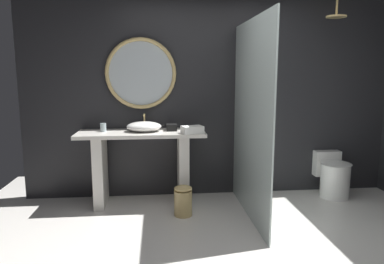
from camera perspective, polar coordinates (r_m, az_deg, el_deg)
name	(u,v)px	position (r m, az deg, el deg)	size (l,w,h in m)	color
back_wall_panel	(214,95)	(4.61, 3.54, 5.98)	(4.80, 0.10, 2.60)	#232326
vanity_counter	(142,160)	(4.33, -8.01, -4.44)	(1.50, 0.54, 0.89)	silver
vessel_sink	(144,126)	(4.27, -7.68, 0.88)	(0.41, 0.34, 0.20)	white
tumbler_cup	(103,127)	(4.35, -14.02, 0.71)	(0.07, 0.07, 0.10)	silver
tissue_box	(172,127)	(4.30, -3.27, 0.74)	(0.13, 0.14, 0.08)	black
round_wall_mirror	(141,74)	(4.46, -8.18, 9.25)	(0.87, 0.05, 0.87)	tan
shower_glass_panel	(251,121)	(3.88, 9.39, 1.81)	(0.02, 1.55, 2.14)	silver
rain_shower_head	(336,15)	(4.72, 22.09, 16.94)	(0.23, 0.23, 0.28)	tan
toilet	(332,175)	(4.98, 21.55, -6.42)	(0.38, 0.58, 0.55)	white
waste_bin	(183,200)	(4.04, -1.43, -10.89)	(0.20, 0.20, 0.34)	tan
folded_hand_towel	(192,130)	(4.11, 0.05, 0.38)	(0.24, 0.16, 0.08)	white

